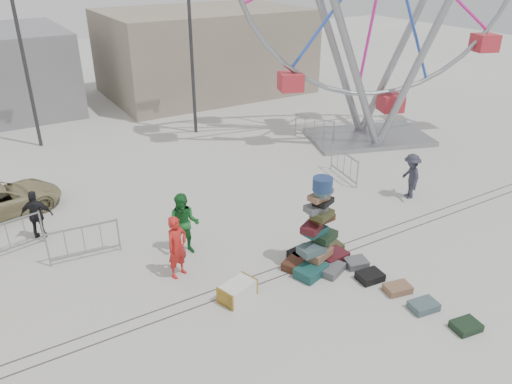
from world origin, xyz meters
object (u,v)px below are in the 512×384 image
suitcase_tower (317,242)px  barricade_wheel_back (314,129)px  lamp_post_left (24,47)px  pedestrian_grey (411,176)px  lamp_post_right (193,40)px  barricade_wheel_front (344,165)px  pedestrian_red (177,247)px  barricade_dummy_b (8,238)px  pedestrian_green (184,224)px  parked_suv (1,200)px  pedestrian_black (37,215)px  barricade_dummy_c (84,242)px  steamer_trunk (237,291)px

suitcase_tower → barricade_wheel_back: 10.62m
lamp_post_left → pedestrian_grey: lamp_post_left is taller
suitcase_tower → barricade_wheel_back: (6.35, 8.52, -0.23)m
lamp_post_right → barricade_wheel_back: 7.03m
barricade_wheel_front → pedestrian_red: size_ratio=1.09×
pedestrian_red → pedestrian_grey: (9.19, 0.17, -0.08)m
barricade_dummy_b → pedestrian_grey: pedestrian_grey is taller
pedestrian_green → pedestrian_grey: 8.59m
lamp_post_left → barricade_dummy_b: lamp_post_left is taller
suitcase_tower → parked_suv: bearing=118.5°
barricade_dummy_b → pedestrian_red: bearing=-54.3°
lamp_post_right → pedestrian_green: 11.61m
suitcase_tower → pedestrian_red: size_ratio=1.51×
pedestrian_black → barricade_dummy_b: bearing=49.3°
barricade_dummy_b → barricade_dummy_c: size_ratio=1.00×
lamp_post_left → pedestrian_red: size_ratio=4.34×
lamp_post_left → barricade_dummy_c: (-0.67, -10.65, -3.93)m
pedestrian_green → parked_suv: 7.04m
pedestrian_red → pedestrian_green: 1.18m
steamer_trunk → pedestrian_black: pedestrian_black is taller
pedestrian_grey → parked_suv: pedestrian_grey is taller
lamp_post_right → lamp_post_left: (-7.00, 2.00, 0.00)m
suitcase_tower → barricade_dummy_b: bearing=131.2°
pedestrian_grey → pedestrian_green: bearing=-70.5°
suitcase_tower → barricade_wheel_back: suitcase_tower is taller
lamp_post_right → barricade_dummy_c: 12.21m
pedestrian_red → pedestrian_black: (-2.96, 4.11, -0.10)m
pedestrian_red → pedestrian_grey: size_ratio=1.09×
barricade_dummy_b → barricade_wheel_back: bearing=2.1°
lamp_post_right → pedestrian_green: lamp_post_right is taller
lamp_post_right → barricade_dummy_c: lamp_post_right is taller
pedestrian_red → barricade_wheel_front: bearing=-3.0°
lamp_post_left → barricade_wheel_front: 14.50m
lamp_post_left → pedestrian_black: (-1.61, -8.75, -3.66)m
suitcase_tower → pedestrian_red: (-3.59, 1.59, 0.14)m
lamp_post_right → suitcase_tower: bearing=-99.4°
barricade_wheel_back → barricade_dummy_c: bearing=-95.5°
suitcase_tower → barricade_wheel_back: size_ratio=1.39×
steamer_trunk → barricade_dummy_c: bearing=108.6°
barricade_dummy_b → pedestrian_grey: 13.54m
steamer_trunk → barricade_dummy_c: 4.94m
lamp_post_left → pedestrian_green: (1.99, -11.87, -3.52)m
lamp_post_right → pedestrian_black: (-8.61, -6.75, -3.66)m
suitcase_tower → lamp_post_right: bearing=66.7°
parked_suv → barricade_dummy_c: bearing=-167.5°
barricade_dummy_c → pedestrian_black: (-0.94, 1.90, 0.27)m
parked_suv → suitcase_tower: bearing=-147.4°
pedestrian_green → lamp_post_left: bearing=132.3°
barricade_dummy_c → pedestrian_green: bearing=-18.8°
lamp_post_right → barricade_dummy_c: bearing=-131.6°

